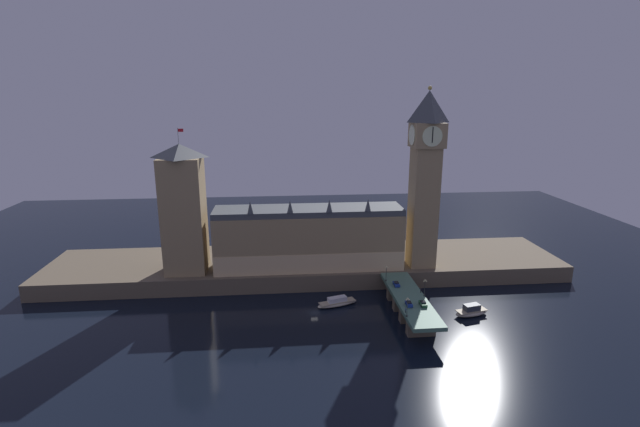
{
  "coord_description": "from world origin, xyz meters",
  "views": [
    {
      "loc": [
        -11.83,
        -152.61,
        76.7
      ],
      "look_at": [
        3.87,
        20.0,
        31.89
      ],
      "focal_mm": 26.0,
      "sensor_mm": 36.0,
      "label": 1
    }
  ],
  "objects_px": {
    "boat_upstream": "(337,302)",
    "street_lamp_far": "(386,272)",
    "car_northbound_trail": "(409,304)",
    "clock_tower": "(425,175)",
    "pedestrian_near_rail": "(406,310)",
    "car_northbound_lead": "(396,284)",
    "car_southbound_lead": "(423,304)",
    "street_lamp_near": "(407,305)",
    "street_lamp_mid": "(425,286)",
    "victoria_tower": "(184,209)",
    "pedestrian_mid_walk": "(421,290)",
    "boat_downstream": "(471,311)"
  },
  "relations": [
    {
      "from": "boat_upstream",
      "to": "street_lamp_far",
      "type": "bearing_deg",
      "value": 13.43
    },
    {
      "from": "car_northbound_trail",
      "to": "boat_upstream",
      "type": "relative_size",
      "value": 0.24
    },
    {
      "from": "clock_tower",
      "to": "pedestrian_near_rail",
      "type": "height_order",
      "value": "clock_tower"
    },
    {
      "from": "car_northbound_lead",
      "to": "car_southbound_lead",
      "type": "relative_size",
      "value": 1.01
    },
    {
      "from": "clock_tower",
      "to": "street_lamp_far",
      "type": "distance_m",
      "value": 42.45
    },
    {
      "from": "clock_tower",
      "to": "car_northbound_lead",
      "type": "distance_m",
      "value": 45.96
    },
    {
      "from": "street_lamp_near",
      "to": "street_lamp_far",
      "type": "height_order",
      "value": "street_lamp_near"
    },
    {
      "from": "car_northbound_lead",
      "to": "street_lamp_mid",
      "type": "xyz_separation_m",
      "value": [
        7.61,
        -9.93,
        3.24
      ]
    },
    {
      "from": "victoria_tower",
      "to": "boat_upstream",
      "type": "xyz_separation_m",
      "value": [
        58.52,
        -24.31,
        -31.4
      ]
    },
    {
      "from": "pedestrian_mid_walk",
      "to": "car_northbound_trail",
      "type": "bearing_deg",
      "value": -125.68
    },
    {
      "from": "victoria_tower",
      "to": "street_lamp_mid",
      "type": "bearing_deg",
      "value": -21.28
    },
    {
      "from": "victoria_tower",
      "to": "car_northbound_lead",
      "type": "distance_m",
      "value": 87.88
    },
    {
      "from": "car_southbound_lead",
      "to": "car_northbound_trail",
      "type": "bearing_deg",
      "value": 176.28
    },
    {
      "from": "car_northbound_lead",
      "to": "pedestrian_mid_walk",
      "type": "bearing_deg",
      "value": -44.12
    },
    {
      "from": "car_southbound_lead",
      "to": "boat_upstream",
      "type": "xyz_separation_m",
      "value": [
        -26.99,
        17.5,
        -6.71
      ]
    },
    {
      "from": "pedestrian_mid_walk",
      "to": "clock_tower",
      "type": "bearing_deg",
      "value": 73.47
    },
    {
      "from": "car_southbound_lead",
      "to": "pedestrian_mid_walk",
      "type": "xyz_separation_m",
      "value": [
        2.4,
        10.35,
        0.14
      ]
    },
    {
      "from": "street_lamp_near",
      "to": "street_lamp_far",
      "type": "xyz_separation_m",
      "value": [
        -0.0,
        29.44,
        -0.29
      ]
    },
    {
      "from": "victoria_tower",
      "to": "car_northbound_lead",
      "type": "height_order",
      "value": "victoria_tower"
    },
    {
      "from": "car_southbound_lead",
      "to": "street_lamp_mid",
      "type": "bearing_deg",
      "value": 69.27
    },
    {
      "from": "street_lamp_far",
      "to": "victoria_tower",
      "type": "bearing_deg",
      "value": 165.82
    },
    {
      "from": "street_lamp_mid",
      "to": "car_northbound_trail",
      "type": "bearing_deg",
      "value": -137.0
    },
    {
      "from": "car_southbound_lead",
      "to": "street_lamp_near",
      "type": "bearing_deg",
      "value": -136.11
    },
    {
      "from": "street_lamp_near",
      "to": "street_lamp_mid",
      "type": "relative_size",
      "value": 1.04
    },
    {
      "from": "pedestrian_near_rail",
      "to": "street_lamp_far",
      "type": "xyz_separation_m",
      "value": [
        -0.4,
        26.64,
        2.9
      ]
    },
    {
      "from": "victoria_tower",
      "to": "boat_downstream",
      "type": "xyz_separation_m",
      "value": [
        105.24,
        -36.51,
        -31.11
      ]
    },
    {
      "from": "car_northbound_lead",
      "to": "pedestrian_near_rail",
      "type": "xyz_separation_m",
      "value": [
        -2.4,
        -21.85,
        0.19
      ]
    },
    {
      "from": "victoria_tower",
      "to": "pedestrian_mid_walk",
      "type": "relative_size",
      "value": 34.71
    },
    {
      "from": "victoria_tower",
      "to": "car_northbound_trail",
      "type": "height_order",
      "value": "victoria_tower"
    },
    {
      "from": "street_lamp_far",
      "to": "boat_downstream",
      "type": "bearing_deg",
      "value": -31.62
    },
    {
      "from": "pedestrian_near_rail",
      "to": "street_lamp_mid",
      "type": "bearing_deg",
      "value": 49.98
    },
    {
      "from": "clock_tower",
      "to": "street_lamp_near",
      "type": "relative_size",
      "value": 11.15
    },
    {
      "from": "pedestrian_near_rail",
      "to": "street_lamp_mid",
      "type": "relative_size",
      "value": 0.27
    },
    {
      "from": "car_southbound_lead",
      "to": "pedestrian_mid_walk",
      "type": "height_order",
      "value": "pedestrian_mid_walk"
    },
    {
      "from": "car_northbound_trail",
      "to": "pedestrian_mid_walk",
      "type": "height_order",
      "value": "pedestrian_mid_walk"
    },
    {
      "from": "street_lamp_near",
      "to": "street_lamp_mid",
      "type": "xyz_separation_m",
      "value": [
        10.41,
        14.72,
        -0.15
      ]
    },
    {
      "from": "pedestrian_mid_walk",
      "to": "street_lamp_near",
      "type": "relative_size",
      "value": 0.25
    },
    {
      "from": "car_southbound_lead",
      "to": "street_lamp_near",
      "type": "relative_size",
      "value": 0.63
    },
    {
      "from": "street_lamp_far",
      "to": "pedestrian_near_rail",
      "type": "bearing_deg",
      "value": -89.14
    },
    {
      "from": "clock_tower",
      "to": "boat_upstream",
      "type": "height_order",
      "value": "clock_tower"
    },
    {
      "from": "pedestrian_mid_walk",
      "to": "victoria_tower",
      "type": "bearing_deg",
      "value": 160.31
    },
    {
      "from": "pedestrian_near_rail",
      "to": "street_lamp_mid",
      "type": "xyz_separation_m",
      "value": [
        10.01,
        11.92,
        3.04
      ]
    },
    {
      "from": "street_lamp_far",
      "to": "street_lamp_mid",
      "type": "bearing_deg",
      "value": -54.74
    },
    {
      "from": "clock_tower",
      "to": "street_lamp_far",
      "type": "height_order",
      "value": "clock_tower"
    },
    {
      "from": "pedestrian_mid_walk",
      "to": "street_lamp_mid",
      "type": "bearing_deg",
      "value": -82.26
    },
    {
      "from": "pedestrian_near_rail",
      "to": "boat_downstream",
      "type": "xyz_separation_m",
      "value": [
        26.94,
        9.81,
        -6.59
      ]
    },
    {
      "from": "pedestrian_near_rail",
      "to": "street_lamp_mid",
      "type": "height_order",
      "value": "street_lamp_mid"
    },
    {
      "from": "car_northbound_trail",
      "to": "street_lamp_far",
      "type": "xyz_separation_m",
      "value": [
        -2.8,
        21.81,
        3.1
      ]
    },
    {
      "from": "car_northbound_trail",
      "to": "clock_tower",
      "type": "bearing_deg",
      "value": 67.91
    },
    {
      "from": "pedestrian_near_rail",
      "to": "street_lamp_near",
      "type": "height_order",
      "value": "street_lamp_near"
    }
  ]
}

